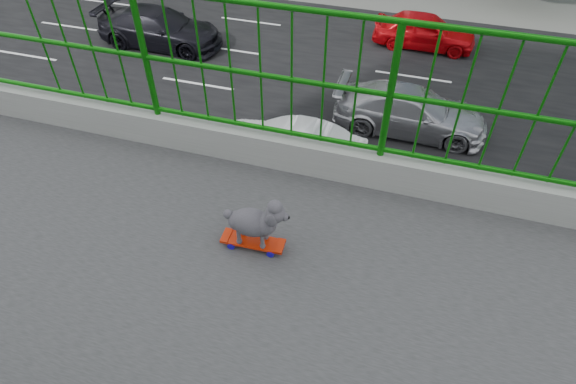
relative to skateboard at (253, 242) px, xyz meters
The scene contains 10 objects.
road 14.43m from the skateboard, behind, with size 18.00×90.00×0.02m, color black.
railing 0.88m from the skateboard, 60.53° to the left, with size 3.00×24.00×1.42m.
skateboard is the anchor object (origin of this frame).
poodle 0.23m from the skateboard, 92.60° to the left, with size 0.21×0.49×0.40m.
car_0 9.82m from the skateboard, 137.69° to the left, with size 1.78×4.42×1.51m, color #A6A6AC.
car_1 11.06m from the skateboard, 164.81° to the right, with size 1.60×4.58×1.51m, color white.
car_3 19.29m from the skateboard, 146.30° to the right, with size 2.20×5.42×1.57m, color black.
car_4 19.45m from the skateboard, behind, with size 1.73×4.30×1.46m, color red.
car_5 9.52m from the skateboard, 141.96° to the left, with size 1.44×4.13×1.36m, color white.
car_7 13.57m from the skateboard, behind, with size 2.08×5.12×1.49m, color #A6A6AC.
Camera 1 is at (1.69, 0.16, 9.71)m, focal length 29.69 mm.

